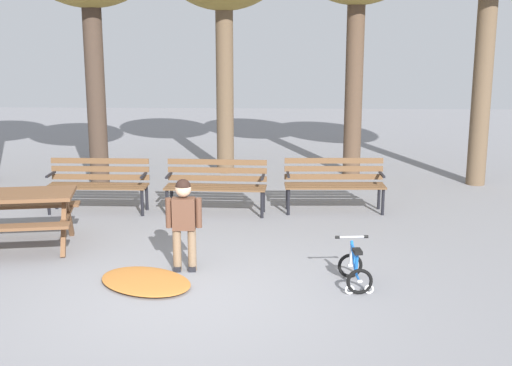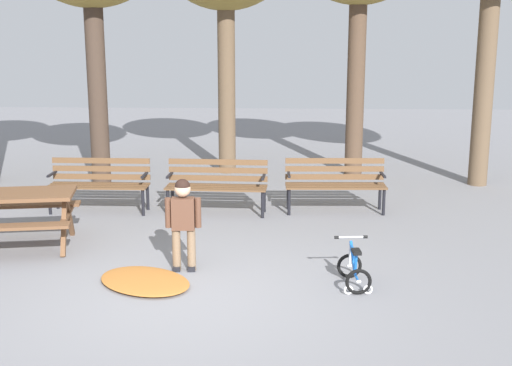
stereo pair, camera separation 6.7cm
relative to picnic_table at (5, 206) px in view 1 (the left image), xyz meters
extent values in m
plane|color=gray|center=(2.61, -1.60, -0.59)|extent=(36.00, 36.00, 0.00)
cube|color=brown|center=(0.00, 0.00, 0.15)|extent=(1.90, 1.06, 0.05)
cube|color=brown|center=(-0.10, 0.54, -0.14)|extent=(1.81, 0.55, 0.04)
cube|color=brown|center=(0.81, -0.11, -0.24)|extent=(0.16, 0.57, 0.76)
cube|color=brown|center=(0.72, 0.38, -0.24)|extent=(0.16, 0.57, 0.76)
cube|color=brown|center=(0.77, 0.13, -0.17)|extent=(0.27, 1.10, 0.04)
cube|color=brown|center=(0.74, 2.04, -0.15)|extent=(1.60, 0.09, 0.03)
cube|color=brown|center=(0.74, 1.92, -0.15)|extent=(1.60, 0.09, 0.03)
cube|color=brown|center=(0.74, 1.80, -0.15)|extent=(1.60, 0.09, 0.03)
cube|color=brown|center=(0.74, 1.68, -0.15)|extent=(1.60, 0.09, 0.03)
cube|color=brown|center=(0.75, 2.08, -0.05)|extent=(1.60, 0.06, 0.09)
cube|color=brown|center=(0.75, 2.08, 0.08)|extent=(1.60, 0.06, 0.09)
cube|color=brown|center=(0.75, 2.08, 0.21)|extent=(1.60, 0.06, 0.09)
cylinder|color=black|center=(1.49, 1.69, -0.37)|extent=(0.05, 0.05, 0.44)
cylinder|color=black|center=(1.50, 2.05, -0.37)|extent=(0.05, 0.05, 0.44)
cube|color=black|center=(1.49, 1.87, 0.03)|extent=(0.04, 0.40, 0.03)
cylinder|color=black|center=(-0.01, 1.70, -0.37)|extent=(0.05, 0.05, 0.44)
cylinder|color=black|center=(0.00, 2.06, -0.37)|extent=(0.05, 0.05, 0.44)
cube|color=black|center=(-0.01, 1.88, 0.03)|extent=(0.04, 0.40, 0.03)
cube|color=brown|center=(2.65, 2.00, -0.15)|extent=(1.60, 0.14, 0.03)
cube|color=brown|center=(2.65, 1.88, -0.15)|extent=(1.60, 0.14, 0.03)
cube|color=brown|center=(2.64, 1.76, -0.15)|extent=(1.60, 0.14, 0.03)
cube|color=brown|center=(2.64, 1.64, -0.15)|extent=(1.60, 0.14, 0.03)
cube|color=brown|center=(2.65, 2.04, -0.05)|extent=(1.60, 0.11, 0.09)
cube|color=brown|center=(2.65, 2.04, 0.08)|extent=(1.60, 0.11, 0.09)
cube|color=brown|center=(2.65, 2.04, 0.21)|extent=(1.60, 0.11, 0.09)
cylinder|color=black|center=(3.39, 1.63, -0.37)|extent=(0.05, 0.05, 0.44)
cylinder|color=black|center=(3.40, 1.99, -0.37)|extent=(0.05, 0.05, 0.44)
cube|color=black|center=(3.39, 1.81, 0.03)|extent=(0.06, 0.40, 0.03)
cylinder|color=black|center=(1.89, 1.70, -0.37)|extent=(0.05, 0.05, 0.44)
cylinder|color=black|center=(1.90, 2.06, -0.37)|extent=(0.05, 0.05, 0.44)
cube|color=black|center=(1.89, 1.88, 0.03)|extent=(0.06, 0.40, 0.03)
cube|color=brown|center=(4.54, 2.19, -0.15)|extent=(1.60, 0.13, 0.03)
cube|color=brown|center=(4.54, 2.07, -0.15)|extent=(1.60, 0.13, 0.03)
cube|color=brown|center=(4.55, 1.95, -0.15)|extent=(1.60, 0.13, 0.03)
cube|color=brown|center=(4.55, 1.83, -0.15)|extent=(1.60, 0.13, 0.03)
cube|color=brown|center=(4.54, 2.23, -0.05)|extent=(1.60, 0.10, 0.09)
cube|color=brown|center=(4.54, 2.23, 0.08)|extent=(1.60, 0.10, 0.09)
cube|color=brown|center=(4.54, 2.23, 0.21)|extent=(1.60, 0.10, 0.09)
cylinder|color=black|center=(5.30, 1.87, -0.37)|extent=(0.05, 0.05, 0.44)
cylinder|color=black|center=(5.29, 2.23, -0.37)|extent=(0.05, 0.05, 0.44)
cube|color=black|center=(5.29, 2.05, 0.03)|extent=(0.05, 0.40, 0.03)
cylinder|color=black|center=(3.80, 1.82, -0.37)|extent=(0.05, 0.05, 0.44)
cylinder|color=black|center=(3.79, 2.18, -0.37)|extent=(0.05, 0.05, 0.44)
cube|color=black|center=(3.79, 2.00, 0.03)|extent=(0.05, 0.40, 0.03)
cylinder|color=#7F664C|center=(2.59, -0.76, -0.33)|extent=(0.10, 0.10, 0.53)
cube|color=black|center=(2.59, -0.76, -0.56)|extent=(0.10, 0.16, 0.06)
cylinder|color=#7F664C|center=(2.41, -0.77, -0.33)|extent=(0.10, 0.10, 0.53)
cube|color=black|center=(2.41, -0.77, -0.56)|extent=(0.10, 0.16, 0.06)
cube|color=brown|center=(2.50, -0.76, 0.13)|extent=(0.28, 0.18, 0.39)
sphere|color=#E0B28E|center=(2.50, -0.76, 0.44)|extent=(0.19, 0.19, 0.19)
sphere|color=black|center=(2.50, -0.76, 0.47)|extent=(0.19, 0.19, 0.19)
cylinder|color=brown|center=(2.68, -0.75, 0.14)|extent=(0.08, 0.08, 0.37)
cylinder|color=brown|center=(2.32, -0.77, 0.14)|extent=(0.08, 0.08, 0.37)
torus|color=black|center=(4.51, -0.95, -0.44)|extent=(0.30, 0.07, 0.30)
cylinder|color=silver|center=(4.51, -0.95, -0.44)|extent=(0.05, 0.05, 0.04)
torus|color=black|center=(4.56, -1.46, -0.44)|extent=(0.30, 0.07, 0.30)
cylinder|color=silver|center=(4.56, -1.46, -0.44)|extent=(0.05, 0.05, 0.04)
torus|color=white|center=(4.45, -1.47, -0.54)|extent=(0.11, 0.04, 0.11)
torus|color=white|center=(4.67, -1.45, -0.54)|extent=(0.11, 0.04, 0.11)
cylinder|color=blue|center=(4.52, -1.12, -0.27)|extent=(0.07, 0.31, 0.32)
cylinder|color=blue|center=(4.54, -1.28, -0.29)|extent=(0.04, 0.08, 0.27)
cylinder|color=blue|center=(4.55, -1.36, -0.43)|extent=(0.05, 0.20, 0.05)
cylinder|color=silver|center=(4.51, -0.97, -0.28)|extent=(0.04, 0.07, 0.32)
cylinder|color=blue|center=(4.53, -1.14, -0.17)|extent=(0.07, 0.32, 0.05)
cube|color=black|center=(4.54, -1.30, -0.14)|extent=(0.11, 0.18, 0.04)
cylinder|color=silver|center=(4.51, -0.99, -0.07)|extent=(0.34, 0.06, 0.02)
cylinder|color=black|center=(4.34, -1.00, -0.07)|extent=(0.05, 0.04, 0.04)
cylinder|color=black|center=(4.68, -0.97, -0.07)|extent=(0.05, 0.04, 0.04)
ellipsoid|color=#B26B2D|center=(2.11, -1.24, -0.56)|extent=(1.47, 1.38, 0.07)
cylinder|color=#423328|center=(0.26, 3.83, 1.13)|extent=(0.35, 0.35, 3.45)
cylinder|color=brown|center=(2.54, 5.09, 1.12)|extent=(0.35, 0.35, 3.43)
cylinder|color=brown|center=(5.11, 4.99, 1.17)|extent=(0.35, 0.35, 3.53)
cylinder|color=brown|center=(7.38, 4.15, 1.23)|extent=(0.35, 0.35, 3.64)
camera|label=1|loc=(3.66, -8.70, 2.33)|focal=48.06mm
camera|label=2|loc=(3.72, -8.69, 2.33)|focal=48.06mm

